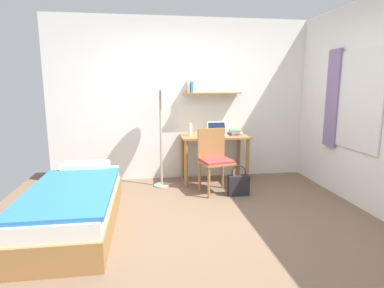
# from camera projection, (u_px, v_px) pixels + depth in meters

# --- Properties ---
(ground_plane) EXTENTS (5.28, 5.28, 0.00)m
(ground_plane) POSITION_uv_depth(u_px,v_px,m) (211.00, 229.00, 3.44)
(ground_plane) COLOR brown
(wall_back) EXTENTS (4.40, 0.27, 2.60)m
(wall_back) POSITION_uv_depth(u_px,v_px,m) (187.00, 100.00, 5.16)
(wall_back) COLOR white
(wall_back) RESTS_ON ground_plane
(bed) EXTENTS (0.86, 1.94, 0.54)m
(bed) POSITION_uv_depth(u_px,v_px,m) (75.00, 206.00, 3.45)
(bed) COLOR #9E703D
(bed) RESTS_ON ground_plane
(desk) EXTENTS (1.06, 0.57, 0.76)m
(desk) POSITION_uv_depth(u_px,v_px,m) (214.00, 144.00, 5.03)
(desk) COLOR #9E703D
(desk) RESTS_ON ground_plane
(desk_chair) EXTENTS (0.52, 0.49, 0.92)m
(desk_chair) POSITION_uv_depth(u_px,v_px,m) (215.00, 158.00, 4.55)
(desk_chair) COLOR #9E703D
(desk_chair) RESTS_ON ground_plane
(standing_lamp) EXTENTS (0.44, 0.44, 1.70)m
(standing_lamp) POSITION_uv_depth(u_px,v_px,m) (160.00, 87.00, 4.61)
(standing_lamp) COLOR #B2A893
(standing_lamp) RESTS_ON ground_plane
(laptop) EXTENTS (0.31, 0.23, 0.21)m
(laptop) POSITION_uv_depth(u_px,v_px,m) (217.00, 132.00, 5.01)
(laptop) COLOR #B7BABF
(laptop) RESTS_ON desk
(water_bottle) EXTENTS (0.06, 0.06, 0.20)m
(water_bottle) POSITION_uv_depth(u_px,v_px,m) (190.00, 129.00, 4.94)
(water_bottle) COLOR silver
(water_bottle) RESTS_ON desk
(book_stack) EXTENTS (0.19, 0.24, 0.08)m
(book_stack) POSITION_uv_depth(u_px,v_px,m) (235.00, 132.00, 5.03)
(book_stack) COLOR purple
(book_stack) RESTS_ON desk
(handbag) EXTENTS (0.30, 0.13, 0.44)m
(handbag) POSITION_uv_depth(u_px,v_px,m) (238.00, 185.00, 4.46)
(handbag) COLOR #232328
(handbag) RESTS_ON ground_plane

